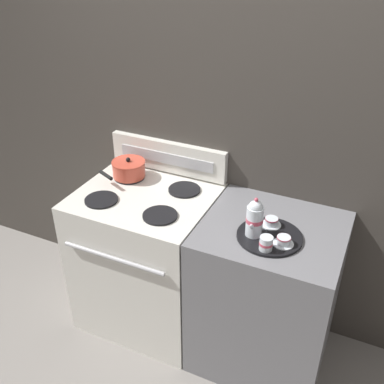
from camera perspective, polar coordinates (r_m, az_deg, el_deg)
ground_plane at (r=3.06m, az=1.15°, el=-16.99°), size 6.00×6.00×0.00m
wall_back at (r=2.66m, az=4.54°, el=4.68°), size 6.00×0.05×2.20m
stove at (r=2.87m, az=-5.64°, el=-8.33°), size 0.78×0.69×0.94m
control_panel at (r=2.78m, az=-3.07°, el=4.51°), size 0.77×0.05×0.20m
side_counter at (r=2.64m, az=9.36°, el=-12.74°), size 0.73×0.67×0.92m
saucepan at (r=2.77m, az=-8.07°, el=2.96°), size 0.23×0.28×0.12m
serving_tray at (r=2.28m, az=9.81°, el=-5.58°), size 0.33×0.33×0.01m
teapot at (r=2.21m, az=7.96°, el=-3.30°), size 0.09×0.14×0.21m
teacup_left at (r=2.21m, az=11.54°, el=-6.08°), size 0.10×0.10×0.04m
teacup_right at (r=2.33m, az=10.03°, el=-3.77°), size 0.10×0.10×0.04m
creamer_jug at (r=2.16m, az=9.38°, el=-6.44°), size 0.07×0.07×0.07m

